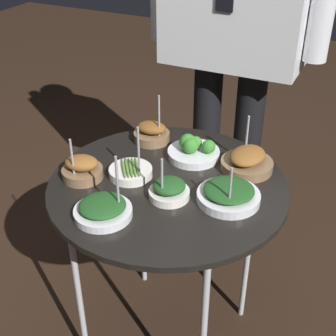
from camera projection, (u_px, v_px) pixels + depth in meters
The scene contains 10 objects.
ground_plane at pixel (168, 334), 1.75m from camera, with size 8.00×8.00×0.00m, color black.
serving_cart at pixel (168, 195), 1.40m from camera, with size 0.71×0.71×0.69m.
bowl_spinach_back_left at pixel (169, 190), 1.30m from camera, with size 0.12×0.12×0.14m.
bowl_broccoli_far_rim at pixel (194, 150), 1.49m from camera, with size 0.17×0.17×0.08m.
bowl_asparagus_front_right at pixel (131, 172), 1.40m from camera, with size 0.13×0.13×0.18m.
bowl_roast_center at pixel (247, 161), 1.43m from camera, with size 0.16×0.16×0.16m.
bowl_spinach_near_rim at pixel (229, 194), 1.29m from camera, with size 0.18×0.18×0.14m.
bowl_spinach_mid_right at pixel (103, 209), 1.23m from camera, with size 0.16×0.16×0.18m.
bowl_roast_back_right at pixel (152, 133), 1.58m from camera, with size 0.12×0.12×0.18m.
bowl_roast_mid_left at pixel (82, 169), 1.39m from camera, with size 0.12×0.12×0.15m.
Camera 1 is at (0.50, -1.03, 1.46)m, focal length 50.00 mm.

